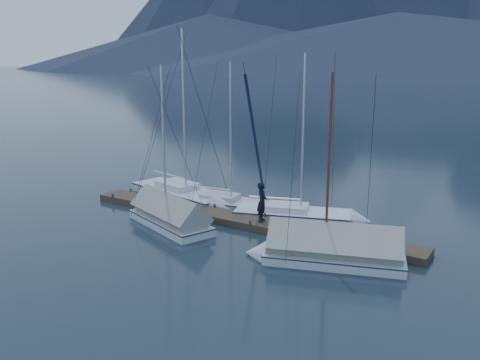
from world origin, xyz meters
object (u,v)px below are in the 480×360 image
object	(u,v)px
sailboat_covered_near	(322,252)
person	(262,202)
sailboat_open_mid	(238,206)
sailboat_open_left	(192,197)
sailboat_open_right	(310,217)
sailboat_covered_far	(165,216)

from	to	relation	value
sailboat_covered_near	person	bearing A→B (deg)	150.04
sailboat_open_mid	person	distance (m)	3.61
sailboat_open_mid	sailboat_covered_near	xyz separation A→B (m)	(6.79, -4.50, 0.26)
sailboat_open_mid	sailboat_covered_near	distance (m)	8.14
sailboat_open_left	sailboat_covered_near	distance (m)	10.83
sailboat_open_left	sailboat_open_mid	world-z (taller)	sailboat_open_left
sailboat_open_left	sailboat_covered_near	size ratio (longest dim) A/B	1.27
sailboat_open_left	sailboat_open_right	world-z (taller)	sailboat_open_left
sailboat_covered_near	sailboat_covered_far	world-z (taller)	sailboat_covered_far
sailboat_covered_far	sailboat_open_right	bearing A→B (deg)	37.62
sailboat_open_left	sailboat_open_mid	distance (m)	3.09
sailboat_open_mid	person	world-z (taller)	sailboat_open_mid
sailboat_open_right	person	xyz separation A→B (m)	(-1.44, -2.37, 1.13)
sailboat_open_left	sailboat_covered_far	xyz separation A→B (m)	(1.49, -4.11, 0.23)
sailboat_covered_far	person	bearing A→B (deg)	25.44
person	sailboat_open_right	bearing A→B (deg)	-50.83
person	sailboat_covered_near	bearing A→B (deg)	-139.52
sailboat_open_left	sailboat_open_mid	size ratio (longest dim) A/B	1.23
sailboat_open_left	sailboat_covered_far	distance (m)	4.37
sailboat_open_right	person	bearing A→B (deg)	-121.27
person	sailboat_open_left	bearing A→B (deg)	50.72
sailboat_covered_near	person	distance (m)	4.82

